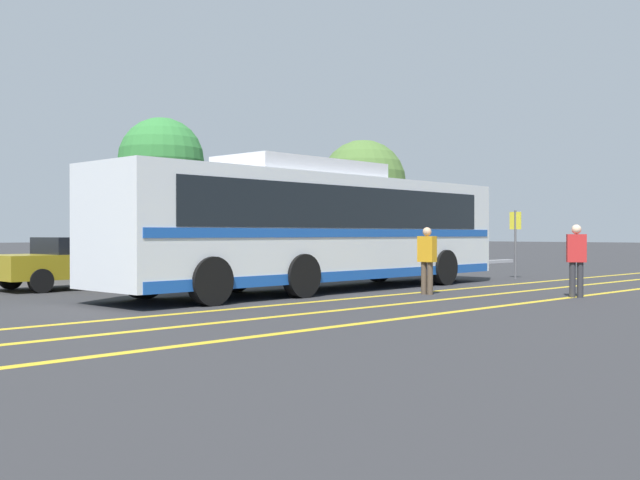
# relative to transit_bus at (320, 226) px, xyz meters

# --- Properties ---
(ground_plane) EXTENTS (220.00, 220.00, 0.00)m
(ground_plane) POSITION_rel_transit_bus_xyz_m (0.86, 0.27, -1.67)
(ground_plane) COLOR #2D2D30
(lane_strip_0) EXTENTS (32.49, 0.20, 0.01)m
(lane_strip_0) POSITION_rel_transit_bus_xyz_m (0.02, -2.20, -1.66)
(lane_strip_0) COLOR gold
(lane_strip_0) RESTS_ON ground_plane
(lane_strip_1) EXTENTS (32.49, 0.20, 0.01)m
(lane_strip_1) POSITION_rel_transit_bus_xyz_m (0.02, -3.80, -1.66)
(lane_strip_1) COLOR gold
(lane_strip_1) RESTS_ON ground_plane
(lane_strip_2) EXTENTS (32.49, 0.20, 0.01)m
(lane_strip_2) POSITION_rel_transit_bus_xyz_m (0.02, -5.50, -1.66)
(lane_strip_2) COLOR gold
(lane_strip_2) RESTS_ON ground_plane
(curb_strip) EXTENTS (40.49, 0.36, 0.15)m
(curb_strip) POSITION_rel_transit_bus_xyz_m (0.02, 6.79, -1.59)
(curb_strip) COLOR #99999E
(curb_strip) RESTS_ON ground_plane
(transit_bus) EXTENTS (12.89, 3.06, 3.28)m
(transit_bus) POSITION_rel_transit_bus_xyz_m (0.00, 0.00, 0.00)
(transit_bus) COLOR silver
(transit_bus) RESTS_ON ground_plane
(parked_car_1) EXTENTS (3.98, 2.02, 1.36)m
(parked_car_1) POSITION_rel_transit_bus_xyz_m (-4.23, 5.10, -0.97)
(parked_car_1) COLOR olive
(parked_car_1) RESTS_ON ground_plane
(parked_car_2) EXTENTS (4.12, 2.08, 1.32)m
(parked_car_2) POSITION_rel_transit_bus_xyz_m (1.40, 5.10, -0.98)
(parked_car_2) COLOR olive
(parked_car_2) RESTS_ON ground_plane
(pedestrian_0) EXTENTS (0.26, 0.44, 1.61)m
(pedestrian_0) POSITION_rel_transit_bus_xyz_m (0.98, -2.68, -0.76)
(pedestrian_0) COLOR brown
(pedestrian_0) RESTS_ON ground_plane
(pedestrian_1) EXTENTS (0.42, 0.47, 1.67)m
(pedestrian_1) POSITION_rel_transit_bus_xyz_m (2.74, -5.59, -0.72)
(pedestrian_1) COLOR #2D2D33
(pedestrian_1) RESTS_ON ground_plane
(bus_stop_sign) EXTENTS (0.07, 0.40, 2.21)m
(bus_stop_sign) POSITION_rel_transit_bus_xyz_m (7.95, -0.89, -0.27)
(bus_stop_sign) COLOR #59595E
(bus_stop_sign) RESTS_ON ground_plane
(tree_1) EXTENTS (4.09, 4.09, 5.91)m
(tree_1) POSITION_rel_transit_bus_xyz_m (12.94, 10.28, 2.19)
(tree_1) COLOR #513823
(tree_1) RESTS_ON ground_plane
(tree_2) EXTENTS (3.32, 3.32, 5.99)m
(tree_2) POSITION_rel_transit_bus_xyz_m (2.61, 11.51, 2.64)
(tree_2) COLOR #513823
(tree_2) RESTS_ON ground_plane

